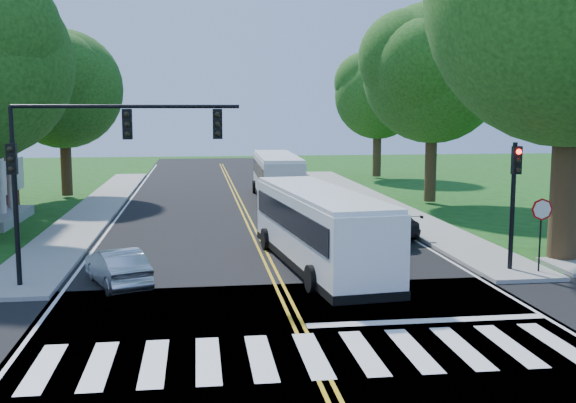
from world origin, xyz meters
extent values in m
plane|color=#174411|center=(0.00, 0.00, 0.00)|extent=(140.00, 140.00, 0.00)
cube|color=black|center=(0.00, 18.00, 0.01)|extent=(14.00, 96.00, 0.01)
cube|color=black|center=(0.00, 0.00, 0.01)|extent=(60.00, 12.00, 0.01)
cube|color=gold|center=(0.00, 22.00, 0.01)|extent=(0.36, 70.00, 0.01)
cube|color=silver|center=(-6.80, 22.00, 0.01)|extent=(0.12, 70.00, 0.01)
cube|color=silver|center=(6.80, 22.00, 0.01)|extent=(0.12, 70.00, 0.01)
cube|color=silver|center=(0.00, -0.50, 0.02)|extent=(12.60, 3.00, 0.01)
cube|color=silver|center=(3.50, 1.60, 0.02)|extent=(6.60, 0.40, 0.01)
cube|color=gray|center=(-8.30, 25.00, 0.07)|extent=(2.60, 40.00, 0.15)
cube|color=gray|center=(8.30, 25.00, 0.07)|extent=(2.60, 40.00, 0.15)
cylinder|color=#362515|center=(11.00, 8.00, 3.15)|extent=(1.10, 1.10, 6.00)
cylinder|color=#362515|center=(-11.00, 30.00, 2.35)|extent=(0.70, 0.70, 4.40)
sphere|color=#367A24|center=(-11.00, 30.00, 7.02)|extent=(7.60, 7.60, 7.60)
cylinder|color=#362515|center=(11.50, 24.00, 2.65)|extent=(0.70, 0.70, 5.00)
sphere|color=#367A24|center=(11.50, 24.00, 7.88)|extent=(8.40, 8.40, 8.40)
cylinder|color=#362515|center=(12.50, 40.00, 2.35)|extent=(0.70, 0.70, 4.40)
sphere|color=#367A24|center=(12.50, 40.00, 6.89)|extent=(7.20, 7.20, 7.20)
cube|color=gray|center=(-12.40, 20.00, 0.25)|extent=(1.80, 6.00, 0.50)
cylinder|color=silver|center=(-12.40, 20.00, 2.10)|extent=(0.50, 0.50, 4.20)
cylinder|color=silver|center=(-12.40, 22.20, 2.10)|extent=(0.50, 0.50, 4.20)
cylinder|color=black|center=(-8.20, 6.50, 2.45)|extent=(0.16, 0.16, 4.60)
cube|color=black|center=(-8.20, 6.35, 4.15)|extent=(0.30, 0.22, 0.95)
sphere|color=black|center=(-8.20, 6.21, 4.45)|extent=(0.18, 0.18, 0.18)
cylinder|color=black|center=(-4.70, 6.50, 5.75)|extent=(7.00, 0.12, 0.12)
cube|color=black|center=(-4.70, 6.35, 5.20)|extent=(0.30, 0.22, 0.95)
cube|color=black|center=(-1.90, 6.35, 5.20)|extent=(0.30, 0.22, 0.95)
cylinder|color=black|center=(8.20, 6.50, 2.35)|extent=(0.16, 0.16, 4.40)
cube|color=black|center=(8.20, 6.35, 3.95)|extent=(0.30, 0.22, 0.95)
sphere|color=#FF0A05|center=(8.20, 6.21, 4.25)|extent=(0.18, 0.18, 0.18)
cylinder|color=black|center=(9.00, 6.00, 1.25)|extent=(0.06, 0.06, 2.20)
cylinder|color=#A50A07|center=(9.00, 5.97, 2.30)|extent=(0.76, 0.04, 0.76)
cube|color=white|center=(1.72, 8.22, 1.41)|extent=(3.45, 10.86, 2.49)
cube|color=black|center=(1.72, 8.22, 1.87)|extent=(3.44, 10.13, 0.86)
cube|color=black|center=(1.13, 13.58, 1.73)|extent=(2.21, 0.34, 1.45)
cube|color=orange|center=(1.13, 13.58, 2.54)|extent=(1.54, 0.27, 0.29)
cube|color=black|center=(1.72, 8.22, 0.31)|extent=(3.51, 10.97, 0.27)
cube|color=white|center=(1.72, 8.22, 2.71)|extent=(3.37, 10.54, 0.20)
cylinder|color=black|center=(2.51, 11.86, 0.45)|extent=(0.38, 0.89, 0.87)
cylinder|color=black|center=(0.17, 11.60, 0.45)|extent=(0.38, 0.89, 0.87)
cylinder|color=black|center=(3.24, 5.11, 0.45)|extent=(0.38, 0.89, 0.87)
cylinder|color=black|center=(0.91, 4.86, 0.45)|extent=(0.38, 0.89, 0.87)
cube|color=white|center=(2.45, 27.07, 1.45)|extent=(2.72, 11.04, 2.56)
cube|color=black|center=(2.45, 27.07, 1.92)|extent=(2.77, 10.28, 0.88)
cube|color=black|center=(2.62, 32.60, 1.78)|extent=(2.28, 0.17, 1.49)
cube|color=orange|center=(2.62, 32.60, 2.62)|extent=(1.58, 0.15, 0.30)
cube|color=black|center=(2.45, 27.07, 0.32)|extent=(2.77, 11.14, 0.28)
cube|color=white|center=(2.45, 27.07, 2.78)|extent=(2.66, 10.71, 0.20)
cylinder|color=black|center=(3.77, 30.65, 0.46)|extent=(0.33, 0.90, 0.89)
cylinder|color=black|center=(1.36, 30.73, 0.46)|extent=(0.33, 0.90, 0.89)
cylinder|color=black|center=(3.55, 23.68, 0.46)|extent=(0.33, 0.90, 0.89)
cylinder|color=black|center=(1.13, 23.76, 0.46)|extent=(0.33, 0.90, 0.89)
imported|color=#B3B6BB|center=(-5.17, 6.50, 0.62)|extent=(2.54, 3.93, 1.22)
imported|color=#A2A4A9|center=(5.41, 12.90, 0.69)|extent=(3.64, 5.36, 1.36)
imported|color=black|center=(5.87, 13.99, 0.62)|extent=(2.47, 4.45, 1.22)
camera|label=1|loc=(-2.57, -15.22, 5.59)|focal=42.00mm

